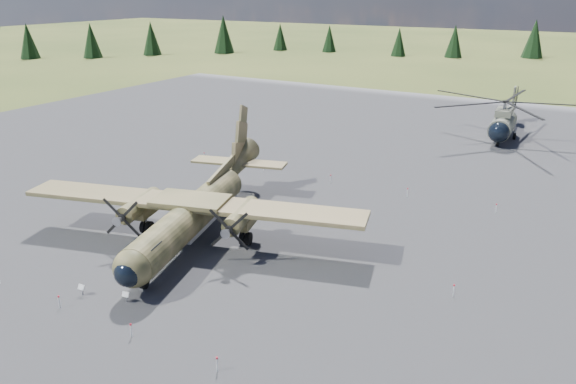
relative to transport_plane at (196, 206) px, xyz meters
The scene contains 8 objects.
ground 4.33m from the transport_plane, 14.33° to the left, with size 500.00×500.00×0.00m, color brown.
apron 11.67m from the transport_plane, 72.65° to the left, with size 120.00×120.00×0.04m, color slate.
transport_plane is the anchor object (origin of this frame).
helicopter_near 45.48m from the transport_plane, 70.73° to the left, with size 22.00×25.03×5.24m.
info_placard_left 11.10m from the transport_plane, 93.35° to the right, with size 0.49×0.24×0.75m.
info_placard_right 10.59m from the transport_plane, 76.52° to the right, with size 0.49×0.27×0.72m.
barrier_fence 3.66m from the transport_plane, 15.08° to the left, with size 33.12×29.62×0.85m.
treeline 3.38m from the transport_plane, 53.71° to the right, with size 285.93×288.73×10.99m.
Camera 1 is at (23.11, -32.31, 18.49)m, focal length 35.00 mm.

